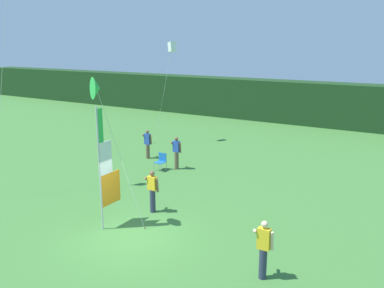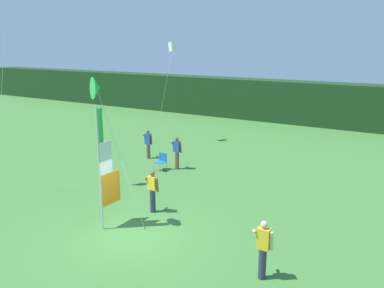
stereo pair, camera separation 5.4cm
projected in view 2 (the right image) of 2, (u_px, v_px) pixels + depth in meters
name	position (u px, v px, depth m)	size (l,w,h in m)	color
ground_plane	(131.00, 238.00, 14.02)	(120.00, 120.00, 0.00)	#3D7533
distant_treeline	(316.00, 104.00, 32.98)	(80.00, 2.40, 3.42)	#193819
banner_flag	(106.00, 170.00, 14.46)	(0.06, 1.03, 4.44)	#B7B7BC
person_near_banner	(177.00, 152.00, 21.46)	(0.55, 0.48, 1.74)	brown
person_mid_field	(263.00, 248.00, 11.42)	(0.55, 0.48, 1.76)	#2D334C
person_far_left	(153.00, 190.00, 15.99)	(0.55, 0.48, 1.69)	#2D334C
person_far_right	(148.00, 143.00, 23.48)	(0.55, 0.48, 1.67)	brown
folding_chair	(161.00, 160.00, 21.41)	(0.51, 0.51, 0.89)	#BCBCC1
kite_white_box_0	(173.00, 47.00, 26.08)	(1.18, 1.29, 6.57)	brown
kite_green_delta_1	(97.00, 89.00, 13.77)	(1.86, 0.90, 5.40)	brown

